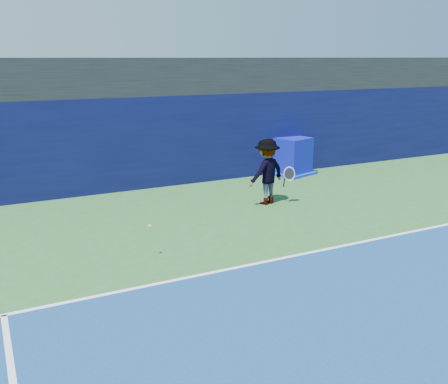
{
  "coord_description": "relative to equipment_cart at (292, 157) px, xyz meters",
  "views": [
    {
      "loc": [
        -5.02,
        -5.44,
        4.22
      ],
      "look_at": [
        0.24,
        5.2,
        1.0
      ],
      "focal_mm": 40.0,
      "sensor_mm": 36.0,
      "label": 1
    }
  ],
  "objects": [
    {
      "name": "baseline",
      "position": [
        -5.3,
        -6.76,
        -0.61
      ],
      "size": [
        24.0,
        0.1,
        0.01
      ],
      "primitive_type": "cube",
      "color": "white",
      "rests_on": "ground"
    },
    {
      "name": "back_wall_assembly",
      "position": [
        -5.3,
        0.74,
        0.88
      ],
      "size": [
        36.0,
        1.03,
        3.0
      ],
      "color": "#0A0D3C",
      "rests_on": "ground"
    },
    {
      "name": "tennis_player",
      "position": [
        -2.87,
        -2.97,
        0.35
      ],
      "size": [
        1.47,
        1.02,
        1.94
      ],
      "color": "silver",
      "rests_on": "ground"
    },
    {
      "name": "stadium_band",
      "position": [
        -5.3,
        1.74,
        2.98
      ],
      "size": [
        36.0,
        3.0,
        1.2
      ],
      "primitive_type": "cube",
      "color": "black",
      "rests_on": "back_wall_assembly"
    },
    {
      "name": "tennis_ball",
      "position": [
        -7.27,
        -5.42,
        0.1
      ],
      "size": [
        0.07,
        0.07,
        0.07
      ],
      "color": "#C8EF1A",
      "rests_on": "ground"
    },
    {
      "name": "equipment_cart",
      "position": [
        0.0,
        0.0,
        0.0
      ],
      "size": [
        1.77,
        1.77,
        1.36
      ],
      "color": "#0B0FA2",
      "rests_on": "ground"
    },
    {
      "name": "ground",
      "position": [
        -5.3,
        -9.76,
        -0.62
      ],
      "size": [
        80.0,
        80.0,
        0.0
      ],
      "primitive_type": "plane",
      "color": "#2C5F2A",
      "rests_on": "ground"
    }
  ]
}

